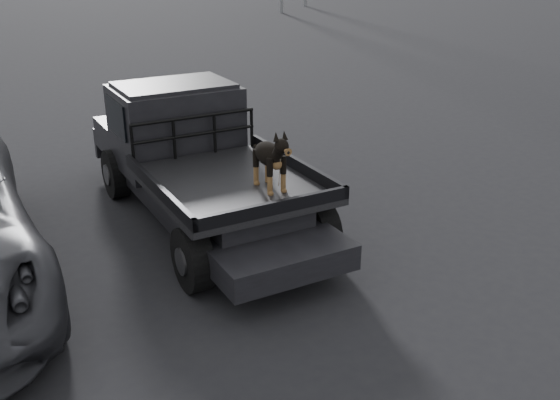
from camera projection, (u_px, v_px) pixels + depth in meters
ground at (321, 270)px, 7.57m from camera, size 120.00×120.00×0.00m
flatbed_ute at (203, 190)px, 8.74m from camera, size 2.00×5.40×0.92m
ute_cab at (175, 113)px, 9.16m from camera, size 1.72×1.30×0.88m
headache_rack at (195, 136)px, 8.62m from camera, size 1.80×0.08×0.55m
dog at (269, 159)px, 7.43m from camera, size 0.32×0.60×0.74m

